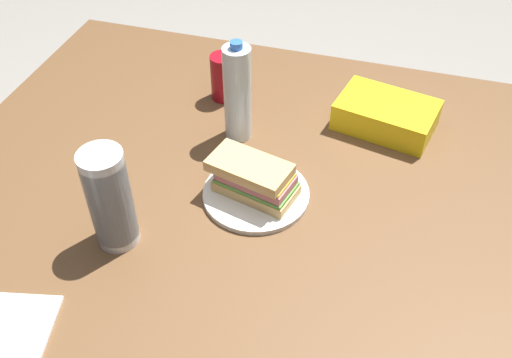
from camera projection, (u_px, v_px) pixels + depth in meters
dining_table at (247, 215)px, 1.31m from camera, size 1.41×1.18×0.74m
paper_plate at (256, 194)px, 1.24m from camera, size 0.23×0.23×0.01m
sandwich at (254, 178)px, 1.20m from camera, size 0.20×0.13×0.08m
soda_can_red at (224, 77)px, 1.46m from camera, size 0.07×0.07×0.12m
chip_bag at (386, 115)px, 1.39m from camera, size 0.26×0.19×0.07m
water_bottle_tall at (238, 94)px, 1.31m from camera, size 0.06×0.06×0.25m
plastic_cup_stack at (110, 199)px, 1.08m from camera, size 0.08×0.08×0.22m
paper_napkin at (16, 326)px, 1.00m from camera, size 0.16×0.16×0.01m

